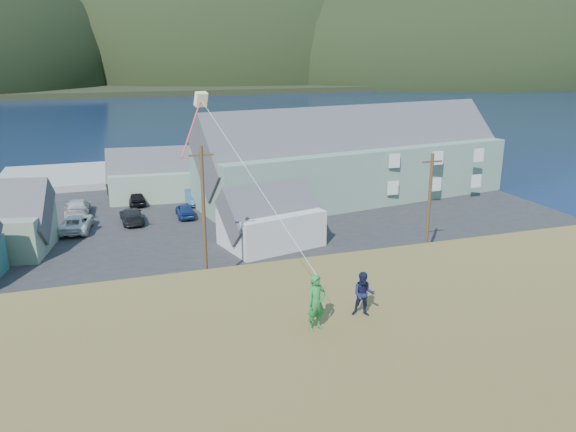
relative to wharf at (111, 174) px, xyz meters
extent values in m
plane|color=#0A1638|center=(6.00, -40.00, -0.45)|extent=(900.00, 900.00, 0.00)
cube|color=#4C3D19|center=(6.00, -42.00, -0.40)|extent=(110.00, 8.00, 0.10)
cube|color=#28282B|center=(6.00, -23.00, -0.39)|extent=(72.00, 36.00, 0.12)
cube|color=gray|center=(0.00, 0.00, 0.00)|extent=(26.00, 14.00, 0.90)
cube|color=black|center=(6.00, 290.00, 0.55)|extent=(900.00, 320.00, 2.00)
ellipsoid|color=black|center=(-14.00, 260.00, 1.55)|extent=(200.00, 180.00, 100.00)
ellipsoid|color=black|center=(76.00, 250.00, 1.55)|extent=(230.00, 207.00, 142.60)
ellipsoid|color=black|center=(186.00, 230.00, 1.55)|extent=(280.00, 252.00, 134.40)
ellipsoid|color=black|center=(306.00, 260.00, 1.55)|extent=(240.00, 216.00, 100.80)
cube|color=gray|center=(24.89, -19.14, 2.56)|extent=(34.78, 14.72, 5.78)
cube|color=#47474C|center=(24.89, -19.14, 6.99)|extent=(35.24, 14.58, 9.41)
cube|color=silver|center=(11.78, -31.17, 1.15)|extent=(8.44, 6.88, 2.96)
cube|color=#47474C|center=(11.78, -31.17, 3.37)|extent=(8.91, 6.93, 5.21)
cube|color=gray|center=(4.45, -12.50, 1.20)|extent=(9.99, 6.48, 3.06)
cube|color=#47474C|center=(4.45, -12.50, 3.59)|extent=(10.49, 6.48, 5.70)
cylinder|color=#47331E|center=(5.06, -38.50, 4.52)|extent=(0.24, 0.24, 9.71)
cylinder|color=#47331E|center=(21.82, -38.50, 3.81)|extent=(0.24, 0.24, 8.27)
imported|color=silver|center=(-3.54, -22.15, 0.40)|extent=(3.08, 5.54, 1.47)
imported|color=maroon|center=(-8.64, -17.03, 0.35)|extent=(2.91, 5.16, 1.36)
imported|color=black|center=(1.29, -21.09, 0.36)|extent=(2.17, 4.84, 1.38)
imported|color=#2F5676|center=(7.78, -16.08, 0.43)|extent=(1.91, 4.70, 1.52)
imported|color=silver|center=(-3.52, -16.83, 0.46)|extent=(2.45, 5.52, 1.57)
imported|color=black|center=(2.13, -14.63, 0.38)|extent=(1.85, 4.23, 1.42)
imported|color=navy|center=(6.25, -20.87, 0.33)|extent=(1.63, 3.90, 1.32)
imported|color=#A1A2A6|center=(-8.39, -22.78, 0.40)|extent=(1.56, 4.44, 1.46)
imported|color=#217C35|center=(5.01, -58.51, 7.65)|extent=(0.75, 0.60, 1.79)
imported|color=#151A3C|center=(6.81, -58.11, 7.50)|extent=(0.89, 0.82, 1.49)
cube|color=#F5F2BB|center=(3.01, -51.14, 13.25)|extent=(0.55, 0.53, 0.60)
cylinder|color=#EE403E|center=(2.41, -52.39, 12.35)|extent=(0.06, 0.06, 3.31)
cylinder|color=white|center=(4.01, -54.83, 10.90)|extent=(0.02, 0.02, 8.97)
camera|label=1|loc=(-0.80, -73.13, 15.05)|focal=35.00mm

